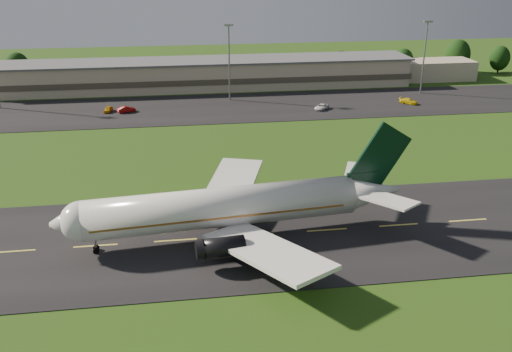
{
  "coord_description": "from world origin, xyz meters",
  "views": [
    {
      "loc": [
        -10.16,
        -72.3,
        38.15
      ],
      "look_at": [
        1.67,
        8.0,
        6.0
      ],
      "focal_mm": 40.0,
      "sensor_mm": 36.0,
      "label": 1
    }
  ],
  "objects": [
    {
      "name": "apron",
      "position": [
        0.0,
        72.0,
        0.05
      ],
      "size": [
        260.0,
        30.0,
        0.1
      ],
      "primitive_type": "cube",
      "color": "black",
      "rests_on": "ground"
    },
    {
      "name": "airliner",
      "position": [
        -3.43,
        0.08,
        4.66
      ],
      "size": [
        51.26,
        41.98,
        15.57
      ],
      "rotation": [
        0.0,
        0.0,
        0.1
      ],
      "color": "white",
      "rests_on": "ground"
    },
    {
      "name": "service_vehicle_c",
      "position": [
        27.3,
        66.46,
        0.77
      ],
      "size": [
        4.89,
        5.08,
        1.34
      ],
      "primitive_type": "imported",
      "rotation": [
        0.0,
        0.0,
        -0.73
      ],
      "color": "white",
      "rests_on": "apron"
    },
    {
      "name": "ground",
      "position": [
        0.0,
        0.0,
        0.0
      ],
      "size": [
        360.0,
        360.0,
        0.0
      ],
      "primitive_type": "plane",
      "color": "#1E4010",
      "rests_on": "ground"
    },
    {
      "name": "light_mast_centre",
      "position": [
        5.0,
        80.0,
        12.74
      ],
      "size": [
        2.4,
        1.2,
        20.35
      ],
      "color": "gray",
      "rests_on": "ground"
    },
    {
      "name": "tree_line",
      "position": [
        35.98,
        106.23,
        5.01
      ],
      "size": [
        194.88,
        9.9,
        10.87
      ],
      "color": "black",
      "rests_on": "ground"
    },
    {
      "name": "taxiway",
      "position": [
        0.0,
        0.0,
        0.05
      ],
      "size": [
        220.0,
        30.0,
        0.1
      ],
      "primitive_type": "cube",
      "color": "black",
      "rests_on": "ground"
    },
    {
      "name": "service_vehicle_a",
      "position": [
        -26.77,
        72.02,
        0.79
      ],
      "size": [
        2.39,
        4.3,
        1.38
      ],
      "primitive_type": "imported",
      "rotation": [
        0.0,
        0.0,
        -0.2
      ],
      "color": "#C2880B",
      "rests_on": "apron"
    },
    {
      "name": "light_mast_east",
      "position": [
        60.0,
        80.0,
        12.74
      ],
      "size": [
        2.4,
        1.2,
        20.35
      ],
      "color": "gray",
      "rests_on": "ground"
    },
    {
      "name": "service_vehicle_d",
      "position": [
        51.76,
        68.67,
        0.81
      ],
      "size": [
        4.93,
        4.83,
        1.42
      ],
      "primitive_type": "imported",
      "rotation": [
        0.0,
        0.0,
        0.81
      ],
      "color": "yellow",
      "rests_on": "apron"
    },
    {
      "name": "service_vehicle_b",
      "position": [
        -22.18,
        70.93,
        0.84
      ],
      "size": [
        4.74,
        3.18,
        1.48
      ],
      "primitive_type": "imported",
      "rotation": [
        0.0,
        0.0,
        1.97
      ],
      "color": "#960B0A",
      "rests_on": "apron"
    },
    {
      "name": "terminal",
      "position": [
        6.4,
        96.18,
        3.99
      ],
      "size": [
        145.0,
        16.0,
        8.4
      ],
      "color": "#C4B196",
      "rests_on": "ground"
    }
  ]
}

